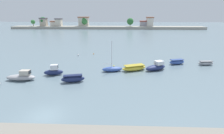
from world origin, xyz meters
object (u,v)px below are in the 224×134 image
object	(u,v)px
moored_boat_5	(134,68)
mooring_buoy_2	(143,65)
moored_boat_4	(112,69)
moored_boat_2	(54,71)
mooring_buoy_0	(94,54)
moored_boat_3	(73,79)
mooring_buoy_1	(114,66)
moored_boat_7	(177,62)
mooring_buoy_4	(78,55)
moored_boat_1	(21,77)
moored_boat_8	(206,63)
moored_boat_6	(156,67)

from	to	relation	value
moored_boat_5	mooring_buoy_2	size ratio (longest dim) A/B	20.11
moored_boat_5	moored_boat_4	bearing A→B (deg)	168.09
moored_boat_2	mooring_buoy_0	bearing A→B (deg)	62.28
moored_boat_3	mooring_buoy_1	size ratio (longest dim) A/B	10.32
moored_boat_7	mooring_buoy_0	size ratio (longest dim) A/B	13.83
moored_boat_2	moored_boat_5	xyz separation A→B (m)	(14.75, 3.19, -0.16)
moored_boat_7	mooring_buoy_4	world-z (taller)	moored_boat_7
mooring_buoy_4	moored_boat_5	bearing A→B (deg)	-40.57
mooring_buoy_1	mooring_buoy_2	distance (m)	6.31
mooring_buoy_0	mooring_buoy_1	bearing A→B (deg)	-63.32
moored_boat_1	mooring_buoy_1	bearing A→B (deg)	25.09
moored_boat_2	mooring_buoy_4	size ratio (longest dim) A/B	8.59
moored_boat_7	mooring_buoy_0	bearing A→B (deg)	139.66
moored_boat_7	mooring_buoy_2	world-z (taller)	moored_boat_7
moored_boat_8	mooring_buoy_2	distance (m)	13.61
moored_boat_6	moored_boat_8	world-z (taller)	moored_boat_6
mooring_buoy_2	moored_boat_3	bearing A→B (deg)	-142.42
moored_boat_8	mooring_buoy_1	size ratio (longest dim) A/B	9.14
moored_boat_4	moored_boat_1	bearing A→B (deg)	-172.21
moored_boat_4	mooring_buoy_0	distance (m)	15.35
moored_boat_3	moored_boat_7	size ratio (longest dim) A/B	1.03
mooring_buoy_1	moored_boat_8	bearing A→B (deg)	6.46
moored_boat_3	moored_boat_5	world-z (taller)	moored_boat_3
moored_boat_3	mooring_buoy_0	distance (m)	19.98
moored_boat_4	mooring_buoy_0	bearing A→B (deg)	100.11
mooring_buoy_1	mooring_buoy_0	bearing A→B (deg)	116.68
moored_boat_3	mooring_buoy_0	world-z (taller)	moored_boat_3
moored_boat_7	mooring_buoy_0	xyz separation A→B (m)	(-19.57, 8.80, -0.38)
mooring_buoy_4	moored_boat_7	bearing A→B (deg)	-16.54
mooring_buoy_1	moored_boat_4	bearing A→B (deg)	-94.27
moored_boat_5	mooring_buoy_4	xyz separation A→B (m)	(-13.66, 11.69, -0.33)
moored_boat_2	moored_boat_7	distance (m)	25.72
moored_boat_5	moored_boat_1	bearing A→B (deg)	175.30
moored_boat_8	mooring_buoy_4	size ratio (longest dim) A/B	8.41
moored_boat_1	moored_boat_6	xyz separation A→B (m)	(23.56, 6.33, 0.07)
moored_boat_4	mooring_buoy_2	size ratio (longest dim) A/B	22.43
moored_boat_3	mooring_buoy_4	bearing A→B (deg)	86.88
moored_boat_1	mooring_buoy_0	world-z (taller)	moored_boat_1
moored_boat_7	moored_boat_1	bearing A→B (deg)	-175.91
moored_boat_4	moored_boat_6	size ratio (longest dim) A/B	1.21
moored_boat_5	mooring_buoy_2	bearing A→B (deg)	34.98
moored_boat_5	mooring_buoy_1	size ratio (longest dim) A/B	13.88
moored_boat_6	mooring_buoy_1	size ratio (longest dim) A/B	12.75
moored_boat_1	moored_boat_8	xyz separation A→B (m)	(34.93, 10.16, -0.16)
moored_boat_3	moored_boat_1	bearing A→B (deg)	163.50
moored_boat_6	moored_boat_1	bearing A→B (deg)	165.88
moored_boat_1	moored_boat_3	world-z (taller)	moored_boat_1
mooring_buoy_2	moored_boat_7	bearing A→B (deg)	11.26
moored_boat_2	moored_boat_6	size ratio (longest dim) A/B	0.73
moored_boat_3	moored_boat_4	world-z (taller)	moored_boat_4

